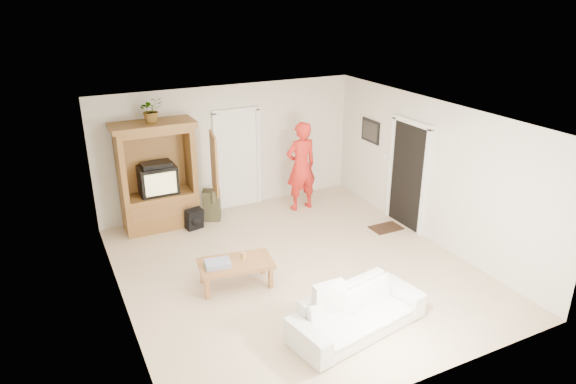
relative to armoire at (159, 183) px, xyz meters
name	(u,v)px	position (x,y,z in m)	size (l,w,h in m)	color
floor	(296,269)	(1.58, -2.66, -0.91)	(6.00, 6.00, 0.00)	tan
ceiling	(297,117)	(1.58, -2.66, 1.69)	(6.00, 6.00, 0.00)	white
wall_back	(230,148)	(1.58, 0.34, 0.39)	(5.50, 5.50, 0.00)	silver
wall_front	(422,291)	(1.58, -5.66, 0.39)	(5.50, 5.50, 0.00)	silver
wall_left	(117,232)	(-1.17, -2.66, 0.39)	(6.00, 6.00, 0.00)	silver
wall_right	(432,172)	(4.33, -2.66, 0.39)	(6.00, 6.00, 0.00)	silver
armoire	(159,183)	(0.00, 0.00, 0.00)	(1.82, 1.14, 2.10)	brown
door_back	(238,160)	(1.73, 0.31, 0.11)	(0.85, 0.05, 2.04)	white
doorway_right	(408,176)	(4.30, -2.06, 0.11)	(0.05, 0.90, 2.04)	black
framed_picture	(371,131)	(4.31, -0.76, 0.69)	(0.03, 0.60, 0.48)	black
doormat	(386,228)	(3.88, -2.06, -0.90)	(0.60, 0.40, 0.02)	#382316
plant	(151,110)	(-0.02, -0.03, 1.42)	(0.42, 0.36, 0.47)	#4C7238
man	(301,166)	(2.84, -0.43, 0.03)	(0.69, 0.45, 1.89)	red
sofa	(357,312)	(1.57, -4.49, -0.62)	(1.96, 0.77, 0.57)	silver
coffee_table	(236,265)	(0.51, -2.69, -0.54)	(1.22, 0.79, 0.42)	olive
towel	(218,264)	(0.22, -2.69, -0.44)	(0.38, 0.28, 0.08)	#C34177
candle	(244,255)	(0.66, -2.64, -0.43)	(0.08, 0.08, 0.10)	tan
backpack_black	(194,219)	(0.52, -0.41, -0.71)	(0.33, 0.19, 0.40)	black
backpack_olive	(212,205)	(0.96, -0.16, -0.59)	(0.34, 0.25, 0.64)	#47442B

